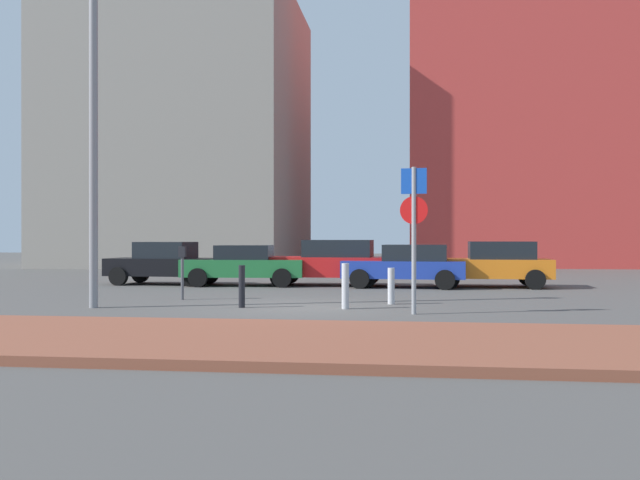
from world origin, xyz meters
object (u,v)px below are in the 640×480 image
traffic_bollard_far (345,286)px  parked_car_red (330,262)px  parked_car_orange (493,263)px  parked_car_blue (407,265)px  parked_car_green (244,265)px  parking_sign_post (414,221)px  traffic_bollard_near (242,286)px  parking_meter (182,265)px  street_lamp (93,101)px  parked_car_black (165,263)px  traffic_bollard_mid (391,286)px

traffic_bollard_far → parked_car_red: bearing=99.2°
parked_car_orange → traffic_bollard_far: parked_car_orange is taller
parked_car_blue → parked_car_green: bearing=178.3°
parking_sign_post → traffic_bollard_near: (-4.01, 0.91, -1.50)m
parked_car_red → parking_sign_post: bearing=-72.1°
parked_car_green → parking_meter: 5.61m
parking_meter → street_lamp: street_lamp is taller
parked_car_black → parked_car_green: bearing=-5.0°
parked_car_black → parking_sign_post: parking_sign_post is taller
parked_car_black → parked_car_red: (5.89, 0.15, 0.05)m
parked_car_green → parked_car_orange: 8.47m
parked_car_blue → parking_sign_post: (0.17, -8.20, 1.25)m
traffic_bollard_near → parked_car_green: bearing=103.3°
parked_car_green → parked_car_blue: 5.61m
traffic_bollard_far → parked_car_green: bearing=119.5°
parked_car_blue → parking_sign_post: size_ratio=1.31×
parked_car_black → traffic_bollard_near: bearing=-58.5°
parked_car_black → parked_car_green: 2.97m
parking_sign_post → parked_car_green: bearing=124.6°
parked_car_black → parked_car_red: parked_car_red is taller
parked_car_black → street_lamp: street_lamp is taller
parked_car_red → parking_sign_post: parking_sign_post is taller
parked_car_black → parking_meter: bearing=-65.8°
parked_car_red → traffic_bollard_near: 7.96m
parked_car_blue → traffic_bollard_mid: bearing=-93.6°
parking_meter → traffic_bollard_near: 2.82m
parked_car_blue → parked_car_red: bearing=167.9°
parked_car_red → parking_meter: parked_car_red is taller
parked_car_orange → parking_meter: 10.60m
parked_car_green → parked_car_red: 2.97m
parked_car_red → street_lamp: size_ratio=0.52×
parked_car_green → traffic_bollard_near: 7.66m
parking_sign_post → traffic_bollard_far: 2.34m
parked_car_red → parking_sign_post: 9.29m
traffic_bollard_mid → parking_sign_post: bearing=-76.1°
parked_car_blue → street_lamp: street_lamp is taller
parked_car_black → parked_car_orange: parked_car_orange is taller
parked_car_green → parked_car_blue: (5.60, -0.16, 0.02)m
parked_car_orange → street_lamp: size_ratio=0.48×
traffic_bollard_near → parked_car_blue: bearing=62.2°
parked_car_orange → traffic_bollard_near: parked_car_orange is taller
parked_car_blue → parking_meter: bearing=-137.5°
parked_car_black → parked_car_blue: (8.56, -0.42, -0.02)m
parked_car_red → parking_meter: 6.83m
traffic_bollard_near → traffic_bollard_far: size_ratio=0.95×
parking_sign_post → traffic_bollard_far: (-1.57, 0.94, -1.47)m
parking_sign_post → street_lamp: size_ratio=0.38×
traffic_bollard_far → parked_car_black: bearing=133.0°
traffic_bollard_near → traffic_bollard_far: (2.45, 0.03, 0.03)m
parked_car_black → street_lamp: size_ratio=0.47×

